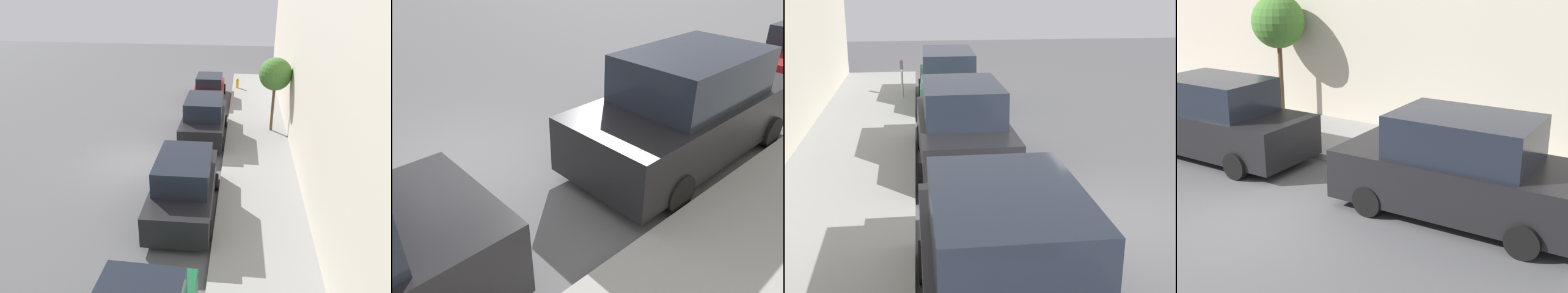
# 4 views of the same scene
# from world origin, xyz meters

# --- Properties ---
(ground_plane) EXTENTS (60.00, 60.00, 0.00)m
(ground_plane) POSITION_xyz_m (0.00, 0.00, 0.00)
(ground_plane) COLOR #515154
(sidewalk) EXTENTS (2.97, 32.00, 0.15)m
(sidewalk) POSITION_xyz_m (4.99, 0.00, 0.07)
(sidewalk) COLOR gray
(sidewalk) RESTS_ON ground_plane
(parked_suv_second) EXTENTS (2.08, 4.84, 1.98)m
(parked_suv_second) POSITION_xyz_m (2.41, -3.23, 0.93)
(parked_suv_second) COLOR black
(parked_suv_second) RESTS_ON ground_plane
(parked_suv_third) EXTENTS (2.08, 4.83, 1.98)m
(parked_suv_third) POSITION_xyz_m (2.41, 3.26, 0.93)
(parked_suv_third) COLOR black
(parked_suv_third) RESTS_ON ground_plane
(street_tree) EXTENTS (1.56, 1.56, 3.64)m
(street_tree) POSITION_xyz_m (5.71, 4.15, 2.99)
(street_tree) COLOR brown
(street_tree) RESTS_ON sidewalk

